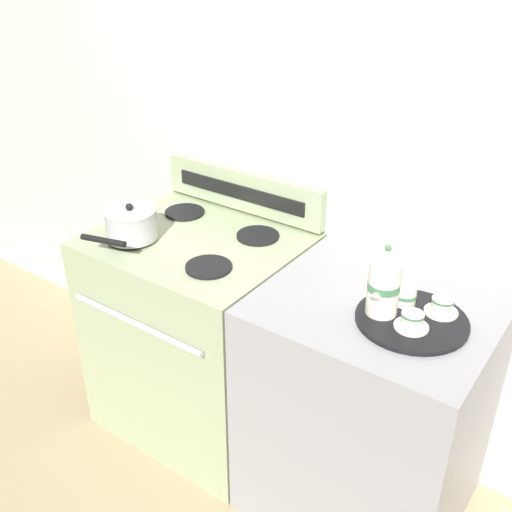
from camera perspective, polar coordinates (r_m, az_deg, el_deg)
The scene contains 11 objects.
ground_plane at distance 2.70m, azimuth 1.65°, elevation -17.95°, with size 6.00×6.00×0.00m, color tan.
wall_back at distance 2.33m, azimuth 7.02°, elevation 6.74°, with size 6.00×0.05×2.20m.
stove at distance 2.57m, azimuth -5.28°, elevation -7.32°, with size 0.79×0.70×0.92m.
control_panel at distance 2.52m, azimuth -1.24°, elevation 6.28°, with size 0.77×0.05×0.17m.
side_counter at distance 2.25m, azimuth 10.54°, elevation -14.06°, with size 0.75×0.67×0.91m.
saucepan at distance 2.33m, azimuth -11.85°, elevation 3.01°, with size 0.24×0.31×0.14m.
serving_tray at distance 1.90m, azimuth 14.60°, elevation -5.92°, with size 0.34×0.34×0.01m.
teapot at distance 1.84m, azimuth 12.10°, elevation -2.47°, with size 0.10×0.16×0.24m.
teacup_left at distance 1.84m, azimuth 14.64°, elevation -5.97°, with size 0.10×0.10×0.05m.
teacup_right at distance 1.93m, azimuth 17.30°, elevation -4.56°, with size 0.10×0.10×0.05m.
creamer_jug at distance 1.94m, azimuth 14.03°, elevation -3.60°, with size 0.07×0.07×0.07m.
Camera 1 is at (1.01, -1.55, 1.96)m, focal length 42.00 mm.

